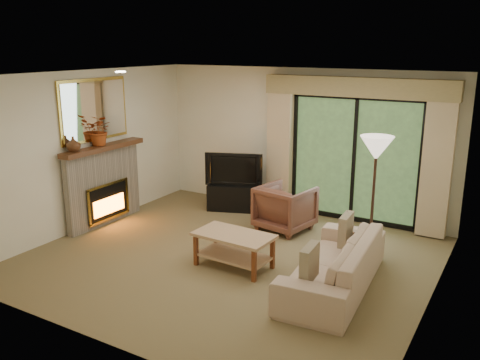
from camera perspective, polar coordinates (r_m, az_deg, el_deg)
The scene contains 22 objects.
floor at distance 7.45m, azimuth -1.18°, elevation -8.73°, with size 5.50×5.50×0.00m, color olive.
ceiling at distance 6.82m, azimuth -1.30°, elevation 11.67°, with size 5.50×5.50×0.00m, color silver.
wall_back at distance 9.20m, azimuth 6.94°, elevation 4.30°, with size 5.00×5.00×0.00m, color #F5E8CA.
wall_front at distance 5.15m, azimuth -15.96°, elevation -4.88°, with size 5.00×5.00×0.00m, color #F5E8CA.
wall_left at distance 8.74m, azimuth -16.82°, elevation 3.19°, with size 5.00×5.00×0.00m, color #F5E8CA.
wall_right at distance 6.11m, azimuth 21.38°, elevation -2.21°, with size 5.00×5.00×0.00m, color #F5E8CA.
fireplace at distance 8.93m, azimuth -15.07°, elevation -0.50°, with size 0.24×1.70×1.37m, color gray, non-canonical shape.
mirror at distance 8.75m, azimuth -16.03°, elevation 7.58°, with size 0.07×1.45×1.02m, color gold, non-canonical shape.
sliding_door at distance 8.85m, azimuth 12.72°, elevation 2.29°, with size 2.26×0.10×2.16m, color black, non-canonical shape.
curtain_left at distance 9.22m, azimuth 4.53°, elevation 3.75°, with size 0.45×0.18×2.35m, color tan.
curtain_right at distance 8.43m, azimuth 21.27°, elevation 1.68°, with size 0.45×0.18×2.35m, color tan.
cornice at distance 8.59m, azimuth 13.00°, elevation 10.13°, with size 3.20×0.24×0.32m, color #9A8757.
media_console at distance 9.45m, azimuth -0.59°, elevation -1.90°, with size 0.98×0.44×0.49m, color black.
tv at distance 9.30m, azimuth -0.60°, elevation 1.33°, with size 1.05×0.14×0.61m, color black.
armchair at distance 8.44m, azimuth 5.10°, elevation -3.11°, with size 0.81×0.83×0.76m, color brown.
sofa at distance 6.61m, azimuth 10.50°, elevation -9.15°, with size 2.22×0.87×0.65m, color tan.
pillow_near at distance 5.99m, azimuth 7.80°, elevation -9.24°, with size 0.11×0.42×0.42m, color brown.
pillow_far at distance 7.10m, azimuth 11.80°, elevation -5.45°, with size 0.11×0.42×0.42m, color brown.
coffee_table at distance 7.08m, azimuth -0.68°, elevation -7.90°, with size 1.08×0.59×0.49m, color tan, non-canonical shape.
floor_lamp at distance 7.52m, azimuth 14.72°, elevation -1.84°, with size 0.47×0.47×1.76m, color beige, non-canonical shape.
vase at distance 8.35m, azimuth -18.22°, elevation 3.86°, with size 0.23×0.23×0.24m, color #4E2B17.
branches at distance 8.71m, azimuth -15.50°, elevation 5.39°, with size 0.45×0.39×0.50m, color #9A3F16.
Camera 1 is at (3.56, -5.81, 3.01)m, focal length 38.00 mm.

